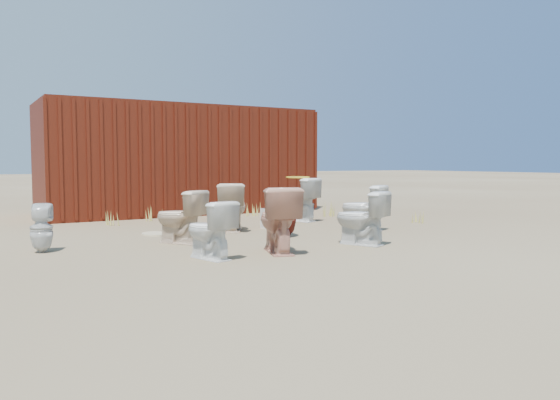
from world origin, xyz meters
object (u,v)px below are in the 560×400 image
toilet_front_e (363,208)px  toilet_back_yellowlid (298,200)px  toilet_front_pink (278,220)px  toilet_back_beige_right (233,207)px  toilet_front_maroon (286,214)px  toilet_front_c (361,218)px  loose_tank (275,218)px  toilet_back_beige_left (180,217)px  toilet_back_a (41,228)px  toilet_front_a (209,230)px  shipping_container (179,160)px  toilet_back_e (307,205)px

toilet_front_e → toilet_back_yellowlid: (-0.18, 1.76, 0.04)m
toilet_front_pink → toilet_front_e: size_ratio=1.10×
toilet_front_pink → toilet_back_beige_right: toilet_front_pink is taller
toilet_back_yellowlid → toilet_front_maroon: bearing=32.7°
toilet_front_c → toilet_front_pink: bearing=-24.6°
loose_tank → toilet_front_c: bearing=-95.7°
toilet_front_c → toilet_back_beige_left: bearing=-56.9°
toilet_front_e → loose_tank: 1.55m
toilet_front_pink → toilet_back_a: size_ratio=1.35×
toilet_front_pink → toilet_front_a: bearing=16.7°
toilet_back_yellowlid → toilet_front_pink: bearing=33.5°
shipping_container → toilet_front_c: shipping_container is taller
toilet_front_pink → toilet_back_beige_right: 2.34m
toilet_front_a → toilet_front_maroon: size_ratio=0.97×
toilet_back_e → shipping_container: bearing=-59.2°
toilet_front_maroon → toilet_front_e: (1.54, 0.03, 0.02)m
toilet_back_beige_left → toilet_back_beige_right: bearing=-176.1°
toilet_back_beige_right → toilet_back_e: toilet_back_beige_right is taller
toilet_back_yellowlid → loose_tank: toilet_back_yellowlid is taller
loose_tank → shipping_container: bearing=88.9°
toilet_front_c → toilet_front_e: toilet_front_e is taller
toilet_back_beige_left → shipping_container: bearing=-141.6°
shipping_container → toilet_back_yellowlid: size_ratio=7.07×
toilet_front_maroon → toilet_back_yellowlid: bearing=-126.5°
toilet_front_c → toilet_back_yellowlid: (0.87, 3.01, 0.05)m
toilet_front_a → toilet_front_pink: (0.94, -0.02, 0.07)m
toilet_back_beige_right → loose_tank: bearing=-148.2°
toilet_front_pink → toilet_back_beige_right: bearing=-83.9°
toilet_back_beige_right → toilet_back_yellowlid: size_ratio=0.95×
toilet_back_beige_right → loose_tank: size_ratio=1.61×
toilet_back_beige_left → toilet_back_yellowlid: bearing=176.6°
toilet_front_e → toilet_back_a: toilet_front_e is taller
toilet_back_beige_left → toilet_back_yellowlid: toilet_back_yellowlid is taller
toilet_back_a → toilet_back_yellowlid: bearing=-148.2°
toilet_front_pink → toilet_front_maroon: toilet_front_pink is taller
toilet_front_e → loose_tank: (-1.09, 1.07, -0.21)m
shipping_container → loose_tank: bearing=-84.5°
toilet_back_yellowlid → loose_tank: bearing=17.0°
toilet_front_maroon → toilet_back_a: size_ratio=1.15×
toilet_front_a → loose_tank: 3.19m
toilet_back_beige_right → toilet_back_yellowlid: 1.86m
toilet_back_a → toilet_back_e: toilet_back_e is taller
toilet_front_c → toilet_front_maroon: 1.31m
toilet_back_e → loose_tank: size_ratio=1.26×
shipping_container → toilet_back_a: shipping_container is taller
shipping_container → toilet_back_e: (1.42, -3.23, -0.88)m
toilet_front_a → toilet_front_maroon: bearing=-160.4°
toilet_back_e → toilet_front_maroon: bearing=55.3°
shipping_container → loose_tank: (0.36, -3.81, -1.02)m
toilet_front_pink → toilet_front_c: bearing=-163.7°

